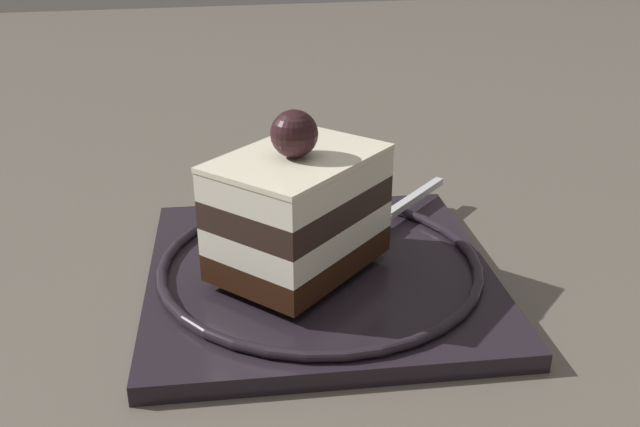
{
  "coord_description": "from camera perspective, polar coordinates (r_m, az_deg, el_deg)",
  "views": [
    {
      "loc": [
        0.35,
        -0.05,
        0.22
      ],
      "look_at": [
        -0.02,
        0.03,
        0.05
      ],
      "focal_mm": 39.48,
      "sensor_mm": 36.0,
      "label": 1
    }
  ],
  "objects": [
    {
      "name": "cake_slice",
      "position": [
        0.4,
        -1.77,
        0.4
      ],
      "size": [
        0.12,
        0.12,
        0.1
      ],
      "color": "black",
      "rests_on": "dessert_plate"
    },
    {
      "name": "dessert_plate",
      "position": [
        0.43,
        0.0,
        -4.7
      ],
      "size": [
        0.22,
        0.22,
        0.02
      ],
      "color": "black",
      "rests_on": "ground_plane"
    },
    {
      "name": "fork",
      "position": [
        0.49,
        6.06,
        0.21
      ],
      "size": [
        0.09,
        0.1,
        0.0
      ],
      "color": "silver",
      "rests_on": "dessert_plate"
    },
    {
      "name": "ground_plane",
      "position": [
        0.42,
        -3.14,
        -7.12
      ],
      "size": [
        2.4,
        2.4,
        0.0
      ],
      "primitive_type": "plane",
      "color": "#5B544A"
    }
  ]
}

